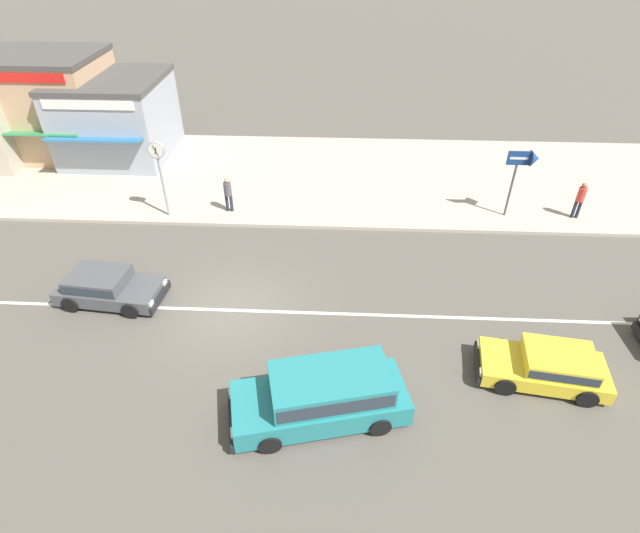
{
  "coord_description": "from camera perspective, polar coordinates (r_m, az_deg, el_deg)",
  "views": [
    {
      "loc": [
        3.7,
        -12.93,
        11.53
      ],
      "look_at": [
        2.98,
        1.64,
        0.8
      ],
      "focal_mm": 28.0,
      "sensor_mm": 36.0,
      "label": 1
    }
  ],
  "objects": [
    {
      "name": "hatchback_dark_grey_1",
      "position": [
        19.09,
        -23.24,
        -2.06
      ],
      "size": [
        3.78,
        2.06,
        1.1
      ],
      "color": "#47494F",
      "rests_on": "ground"
    },
    {
      "name": "kerb_strip",
      "position": [
        26.3,
        -5.63,
        10.35
      ],
      "size": [
        68.0,
        10.0,
        0.15
      ],
      "primitive_type": "cube",
      "color": "#ADA393",
      "rests_on": "ground"
    },
    {
      "name": "minivan_teal_0",
      "position": [
        13.8,
        0.52,
        -14.36
      ],
      "size": [
        5.11,
        2.87,
        1.56
      ],
      "color": "teal",
      "rests_on": "ground"
    },
    {
      "name": "arrow_signboard",
      "position": [
        22.96,
        22.82,
        10.95
      ],
      "size": [
        1.3,
        0.67,
        3.08
      ],
      "color": "#4C4C51",
      "rests_on": "kerb_strip"
    },
    {
      "name": "pedestrian_near_clock",
      "position": [
        24.55,
        27.62,
        6.99
      ],
      "size": [
        0.34,
        0.34,
        1.69
      ],
      "color": "#232838",
      "rests_on": "kerb_strip"
    },
    {
      "name": "ground_plane",
      "position": [
        17.71,
        -9.98,
        -4.95
      ],
      "size": [
        160.0,
        160.0,
        0.0
      ],
      "primitive_type": "plane",
      "color": "#544F47"
    },
    {
      "name": "pedestrian_by_shop",
      "position": [
        22.72,
        -10.48,
        8.36
      ],
      "size": [
        0.34,
        0.34,
        1.62
      ],
      "color": "#232838",
      "rests_on": "kerb_strip"
    },
    {
      "name": "shopfront_far_kios",
      "position": [
        31.49,
        -28.41,
        16.0
      ],
      "size": [
        6.06,
        5.68,
        5.18
      ],
      "color": "tan",
      "rests_on": "kerb_strip"
    },
    {
      "name": "hatchback_yellow_4",
      "position": [
        16.25,
        24.64,
        -10.24
      ],
      "size": [
        3.86,
        2.14,
        1.1
      ],
      "color": "yellow",
      "rests_on": "ground"
    },
    {
      "name": "lane_centre_stripe",
      "position": [
        17.71,
        -9.98,
        -4.94
      ],
      "size": [
        50.4,
        0.14,
        0.01
      ],
      "primitive_type": "cube",
      "color": "silver",
      "rests_on": "ground"
    },
    {
      "name": "shopfront_mid_block",
      "position": [
        29.71,
        -22.22,
        15.53
      ],
      "size": [
        5.31,
        6.19,
        4.16
      ],
      "color": "#999EA8",
      "rests_on": "kerb_strip"
    },
    {
      "name": "street_clock",
      "position": [
        22.32,
        -17.97,
        11.41
      ],
      "size": [
        0.7,
        0.22,
        3.44
      ],
      "color": "#9E9EA3",
      "rests_on": "kerb_strip"
    }
  ]
}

